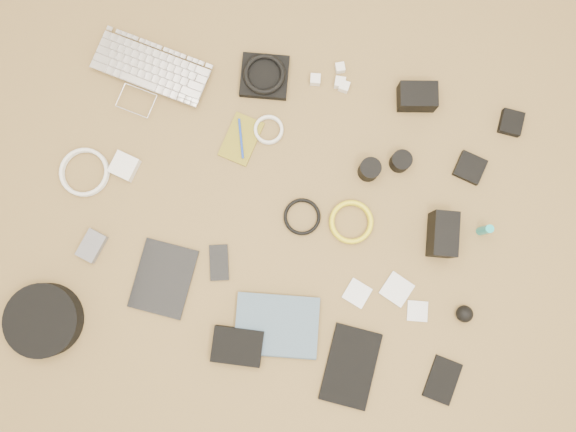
% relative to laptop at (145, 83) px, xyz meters
% --- Properties ---
extents(room_shell, '(4.04, 4.04, 2.58)m').
position_rel_laptop_xyz_m(room_shell, '(0.50, -0.35, 1.24)').
color(room_shell, olive).
rests_on(room_shell, ground).
extents(laptop, '(0.42, 0.33, 0.03)m').
position_rel_laptop_xyz_m(laptop, '(0.00, 0.00, 0.00)').
color(laptop, silver).
rests_on(laptop, ground).
extents(headphone_pouch, '(0.16, 0.16, 0.03)m').
position_rel_laptop_xyz_m(headphone_pouch, '(0.38, 0.09, -0.00)').
color(headphone_pouch, black).
rests_on(headphone_pouch, ground).
extents(headphones, '(0.14, 0.14, 0.02)m').
position_rel_laptop_xyz_m(headphones, '(0.38, 0.09, 0.02)').
color(headphones, black).
rests_on(headphones, headphone_pouch).
extents(charger_a, '(0.04, 0.04, 0.03)m').
position_rel_laptop_xyz_m(charger_a, '(0.54, 0.11, 0.00)').
color(charger_a, white).
rests_on(charger_a, ground).
extents(charger_b, '(0.04, 0.04, 0.03)m').
position_rel_laptop_xyz_m(charger_b, '(0.61, 0.16, -0.00)').
color(charger_b, white).
rests_on(charger_b, ground).
extents(charger_c, '(0.03, 0.03, 0.03)m').
position_rel_laptop_xyz_m(charger_c, '(0.62, 0.11, 0.00)').
color(charger_c, white).
rests_on(charger_c, ground).
extents(charger_d, '(0.04, 0.04, 0.03)m').
position_rel_laptop_xyz_m(charger_d, '(0.64, 0.10, -0.00)').
color(charger_d, white).
rests_on(charger_d, ground).
extents(dslr_camera, '(0.13, 0.10, 0.07)m').
position_rel_laptop_xyz_m(dslr_camera, '(0.87, 0.10, 0.02)').
color(dslr_camera, black).
rests_on(dslr_camera, ground).
extents(lens_pouch, '(0.08, 0.08, 0.03)m').
position_rel_laptop_xyz_m(lens_pouch, '(1.19, 0.07, -0.00)').
color(lens_pouch, black).
rests_on(lens_pouch, ground).
extents(notebook_olive, '(0.13, 0.17, 0.01)m').
position_rel_laptop_xyz_m(notebook_olive, '(0.34, -0.13, -0.01)').
color(notebook_olive, olive).
rests_on(notebook_olive, ground).
extents(pen_blue, '(0.04, 0.13, 0.01)m').
position_rel_laptop_xyz_m(pen_blue, '(0.34, -0.13, -0.00)').
color(pen_blue, '#1535AC').
rests_on(pen_blue, notebook_olive).
extents(cable_white_a, '(0.10, 0.10, 0.01)m').
position_rel_laptop_xyz_m(cable_white_a, '(0.42, -0.08, -0.01)').
color(cable_white_a, white).
rests_on(cable_white_a, ground).
extents(lens_a, '(0.07, 0.07, 0.07)m').
position_rel_laptop_xyz_m(lens_a, '(0.76, -0.16, 0.02)').
color(lens_a, black).
rests_on(lens_a, ground).
extents(lens_b, '(0.08, 0.08, 0.06)m').
position_rel_laptop_xyz_m(lens_b, '(0.85, -0.12, 0.01)').
color(lens_b, black).
rests_on(lens_b, ground).
extents(card_reader, '(0.10, 0.10, 0.02)m').
position_rel_laptop_xyz_m(card_reader, '(1.08, -0.09, -0.00)').
color(card_reader, black).
rests_on(card_reader, ground).
extents(power_brick, '(0.09, 0.09, 0.03)m').
position_rel_laptop_xyz_m(power_brick, '(-0.01, -0.28, 0.00)').
color(power_brick, white).
rests_on(power_brick, ground).
extents(cable_white_b, '(0.21, 0.21, 0.01)m').
position_rel_laptop_xyz_m(cable_white_b, '(-0.13, -0.32, -0.01)').
color(cable_white_b, white).
rests_on(cable_white_b, ground).
extents(cable_black, '(0.12, 0.12, 0.01)m').
position_rel_laptop_xyz_m(cable_black, '(0.58, -0.34, -0.01)').
color(cable_black, black).
rests_on(cable_black, ground).
extents(cable_yellow, '(0.18, 0.18, 0.02)m').
position_rel_laptop_xyz_m(cable_yellow, '(0.73, -0.33, -0.01)').
color(cable_yellow, yellow).
rests_on(cable_yellow, ground).
extents(flash, '(0.09, 0.14, 0.10)m').
position_rel_laptop_xyz_m(flash, '(1.01, -0.33, 0.04)').
color(flash, black).
rests_on(flash, ground).
extents(lens_cleaner, '(0.03, 0.03, 0.09)m').
position_rel_laptop_xyz_m(lens_cleaner, '(1.14, -0.29, 0.03)').
color(lens_cleaner, '#19A6A8').
rests_on(lens_cleaner, ground).
extents(battery_charger, '(0.09, 0.11, 0.03)m').
position_rel_laptop_xyz_m(battery_charger, '(-0.06, -0.55, -0.00)').
color(battery_charger, slate).
rests_on(battery_charger, ground).
extents(tablet, '(0.19, 0.24, 0.01)m').
position_rel_laptop_xyz_m(tablet, '(0.18, -0.61, -0.01)').
color(tablet, black).
rests_on(tablet, ground).
extents(phone, '(0.08, 0.12, 0.01)m').
position_rel_laptop_xyz_m(phone, '(0.34, -0.53, -0.01)').
color(phone, black).
rests_on(phone, ground).
extents(filter_case_left, '(0.09, 0.09, 0.01)m').
position_rel_laptop_xyz_m(filter_case_left, '(0.79, -0.55, -0.01)').
color(filter_case_left, silver).
rests_on(filter_case_left, ground).
extents(filter_case_mid, '(0.11, 0.11, 0.01)m').
position_rel_laptop_xyz_m(filter_case_mid, '(0.91, -0.52, -0.01)').
color(filter_case_mid, silver).
rests_on(filter_case_mid, ground).
extents(filter_case_right, '(0.07, 0.07, 0.01)m').
position_rel_laptop_xyz_m(filter_case_right, '(0.98, -0.57, -0.01)').
color(filter_case_right, silver).
rests_on(filter_case_right, ground).
extents(air_blower, '(0.05, 0.05, 0.05)m').
position_rel_laptop_xyz_m(air_blower, '(1.12, -0.55, 0.01)').
color(air_blower, black).
rests_on(air_blower, ground).
extents(headphone_case, '(0.24, 0.24, 0.06)m').
position_rel_laptop_xyz_m(headphone_case, '(-0.15, -0.80, 0.02)').
color(headphone_case, black).
rests_on(headphone_case, ground).
extents(drive_case, '(0.16, 0.12, 0.04)m').
position_rel_laptop_xyz_m(drive_case, '(0.45, -0.77, 0.00)').
color(drive_case, black).
rests_on(drive_case, ground).
extents(paperback, '(0.27, 0.22, 0.03)m').
position_rel_laptop_xyz_m(paperback, '(0.57, -0.79, -0.00)').
color(paperback, '#435C71').
rests_on(paperback, ground).
extents(notebook_black_a, '(0.16, 0.25, 0.02)m').
position_rel_laptop_xyz_m(notebook_black_a, '(0.80, -0.77, -0.01)').
color(notebook_black_a, black).
rests_on(notebook_black_a, ground).
extents(notebook_black_b, '(0.11, 0.15, 0.01)m').
position_rel_laptop_xyz_m(notebook_black_b, '(1.09, -0.77, -0.01)').
color(notebook_black_b, black).
rests_on(notebook_black_b, ground).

